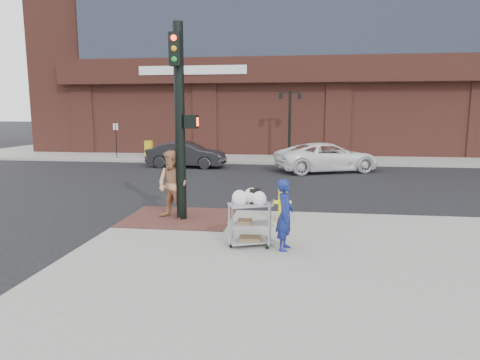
# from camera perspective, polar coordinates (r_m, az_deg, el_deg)

# --- Properties ---
(ground) EXTENTS (220.00, 220.00, 0.00)m
(ground) POSITION_cam_1_polar(r_m,az_deg,el_deg) (10.63, -6.26, -7.08)
(ground) COLOR black
(ground) RESTS_ON ground
(sidewalk_far) EXTENTS (65.00, 36.00, 0.15)m
(sidewalk_far) POSITION_cam_1_polar(r_m,az_deg,el_deg) (43.18, 21.12, 4.69)
(sidewalk_far) COLOR gray
(sidewalk_far) RESTS_ON ground
(brick_curb_ramp) EXTENTS (2.80, 2.40, 0.01)m
(brick_curb_ramp) POSITION_cam_1_polar(r_m,az_deg,el_deg) (11.58, -8.10, -4.97)
(brick_curb_ramp) COLOR #4C2A24
(brick_curb_ramp) RESTS_ON sidewalk_near
(lamp_post) EXTENTS (1.32, 0.22, 4.00)m
(lamp_post) POSITION_cam_1_polar(r_m,az_deg,el_deg) (25.91, 6.64, 8.32)
(lamp_post) COLOR black
(lamp_post) RESTS_ON sidewalk_far
(parking_sign) EXTENTS (0.05, 0.05, 2.20)m
(parking_sign) POSITION_cam_1_polar(r_m,az_deg,el_deg) (27.27, -16.19, 5.18)
(parking_sign) COLOR black
(parking_sign) RESTS_ON sidewalk_far
(traffic_signal_pole) EXTENTS (0.61, 0.51, 5.00)m
(traffic_signal_pole) POSITION_cam_1_polar(r_m,az_deg,el_deg) (11.08, -7.97, 8.39)
(traffic_signal_pole) COLOR black
(traffic_signal_pole) RESTS_ON sidewalk_near
(woman_blue) EXTENTS (0.44, 0.59, 1.46)m
(woman_blue) POSITION_cam_1_polar(r_m,az_deg,el_deg) (8.76, 6.03, -4.63)
(woman_blue) COLOR navy
(woman_blue) RESTS_ON sidewalk_near
(pedestrian_tan) EXTENTS (1.07, 0.95, 1.81)m
(pedestrian_tan) POSITION_cam_1_polar(r_m,az_deg,el_deg) (11.32, -8.98, -0.66)
(pedestrian_tan) COLOR tan
(pedestrian_tan) RESTS_ON sidewalk_near
(sedan_dark) EXTENTS (4.22, 1.65, 1.37)m
(sedan_dark) POSITION_cam_1_polar(r_m,az_deg,el_deg) (23.04, -7.18, 3.39)
(sedan_dark) COLOR black
(sedan_dark) RESTS_ON ground
(minivan_white) EXTENTS (5.65, 4.10, 1.43)m
(minivan_white) POSITION_cam_1_polar(r_m,az_deg,el_deg) (21.66, 11.55, 3.00)
(minivan_white) COLOR white
(minivan_white) RESTS_ON ground
(utility_cart) EXTENTS (1.00, 0.78, 1.22)m
(utility_cart) POSITION_cam_1_polar(r_m,az_deg,el_deg) (9.00, 1.36, -5.38)
(utility_cart) COLOR gray
(utility_cart) RESTS_ON sidewalk_near
(fire_hydrant) EXTENTS (0.45, 0.31, 0.95)m
(fire_hydrant) POSITION_cam_1_polar(r_m,az_deg,el_deg) (11.01, 5.70, -3.08)
(fire_hydrant) COLOR yellow
(fire_hydrant) RESTS_ON sidewalk_near
(newsbox_yellow) EXTENTS (0.47, 0.43, 1.05)m
(newsbox_yellow) POSITION_cam_1_polar(r_m,az_deg,el_deg) (26.74, -12.06, 4.03)
(newsbox_yellow) COLOR gold
(newsbox_yellow) RESTS_ON sidewalk_far
(newsbox_blue) EXTENTS (0.57, 0.55, 1.05)m
(newsbox_blue) POSITION_cam_1_polar(r_m,az_deg,el_deg) (25.76, -8.60, 3.95)
(newsbox_blue) COLOR #181D9E
(newsbox_blue) RESTS_ON sidewalk_far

